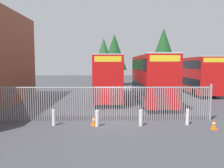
% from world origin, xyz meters
% --- Properties ---
extents(ground_plane, '(100.00, 100.00, 0.00)m').
position_xyz_m(ground_plane, '(0.00, 8.00, 0.00)').
color(ground_plane, '#3D3D42').
extents(palisade_fence, '(14.24, 0.14, 2.35)m').
position_xyz_m(palisade_fence, '(-0.78, 0.00, 1.18)').
color(palisade_fence, gray).
rests_on(palisade_fence, ground).
extents(double_decker_bus_near_gate, '(2.54, 10.81, 4.42)m').
position_xyz_m(double_decker_bus_near_gate, '(3.68, 7.00, 2.42)').
color(double_decker_bus_near_gate, red).
rests_on(double_decker_bus_near_gate, ground).
extents(double_decker_bus_behind_fence_left, '(2.54, 10.81, 4.42)m').
position_xyz_m(double_decker_bus_behind_fence_left, '(10.24, 13.99, 2.42)').
color(double_decker_bus_behind_fence_left, red).
rests_on(double_decker_bus_behind_fence_left, ground).
extents(double_decker_bus_behind_fence_right, '(2.54, 10.81, 4.42)m').
position_xyz_m(double_decker_bus_behind_fence_right, '(-0.32, 9.06, 2.42)').
color(double_decker_bus_behind_fence_right, red).
rests_on(double_decker_bus_behind_fence_right, ground).
extents(bollard_near_left, '(0.20, 0.20, 0.95)m').
position_xyz_m(bollard_near_left, '(-3.46, -1.14, 0.47)').
color(bollard_near_left, silver).
rests_on(bollard_near_left, ground).
extents(bollard_center_front, '(0.20, 0.20, 0.95)m').
position_xyz_m(bollard_center_front, '(-0.90, -1.40, 0.47)').
color(bollard_center_front, silver).
rests_on(bollard_center_front, ground).
extents(bollard_near_right, '(0.20, 0.20, 0.95)m').
position_xyz_m(bollard_near_right, '(1.64, -1.28, 0.47)').
color(bollard_near_right, silver).
rests_on(bollard_near_right, ground).
extents(bollard_far_right, '(0.20, 0.20, 0.95)m').
position_xyz_m(bollard_far_right, '(4.45, -1.04, 0.47)').
color(bollard_far_right, silver).
rests_on(bollard_far_right, ground).
extents(traffic_cone_by_gate, '(0.34, 0.34, 0.59)m').
position_xyz_m(traffic_cone_by_gate, '(-1.11, -1.15, 0.29)').
color(traffic_cone_by_gate, orange).
rests_on(traffic_cone_by_gate, ground).
extents(traffic_cone_mid_forecourt, '(0.34, 0.34, 0.59)m').
position_xyz_m(traffic_cone_mid_forecourt, '(5.60, -2.01, 0.29)').
color(traffic_cone_mid_forecourt, orange).
rests_on(traffic_cone_mid_forecourt, ground).
extents(tree_tall_back, '(4.18, 4.18, 8.59)m').
position_xyz_m(tree_tall_back, '(0.53, 24.53, 5.59)').
color(tree_tall_back, '#4C3823').
rests_on(tree_tall_back, ground).
extents(tree_short_side, '(5.11, 5.11, 10.22)m').
position_xyz_m(tree_short_side, '(9.80, 28.94, 6.56)').
color(tree_short_side, '#4C3823').
rests_on(tree_short_side, ground).
extents(tree_mid_row, '(3.97, 3.97, 8.38)m').
position_xyz_m(tree_mid_row, '(-1.40, 28.78, 5.53)').
color(tree_mid_row, '#4C3823').
rests_on(tree_mid_row, ground).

